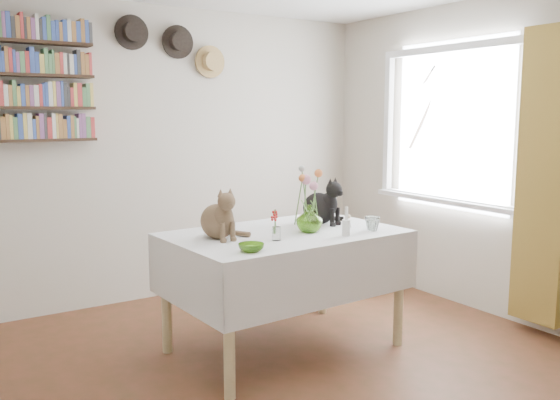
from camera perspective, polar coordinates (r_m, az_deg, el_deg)
room at (r=3.25m, az=3.66°, el=2.17°), size 4.08×4.58×2.58m
window at (r=5.16m, az=16.06°, el=5.75°), size 0.12×1.52×1.32m
curtain at (r=4.58m, az=24.10°, el=1.98°), size 0.12×0.38×2.10m
dining_table at (r=4.00m, az=0.43°, el=-5.91°), size 1.57×1.05×0.81m
tabby_cat at (r=3.76m, az=-6.07°, el=-1.16°), size 0.23×0.29×0.33m
black_cat at (r=4.25m, az=3.76°, el=0.01°), size 0.32×0.35×0.34m
flower_vase at (r=3.94m, az=2.84°, el=-1.79°), size 0.19×0.19×0.18m
green_bowl at (r=3.40m, az=-2.78°, el=-4.59°), size 0.16×0.16×0.05m
drinking_glass at (r=4.04m, az=8.88°, el=-2.27°), size 0.11×0.11×0.10m
candlestick at (r=3.84m, az=6.39°, el=-2.52°), size 0.05×0.05×0.19m
berry_jar at (r=3.68m, az=-0.35°, el=-2.44°), size 0.05×0.05×0.22m
porcelain_figurine at (r=4.16m, az=6.63°, el=-2.06°), size 0.05×0.05×0.09m
flower_bouquet at (r=3.92m, az=2.74°, el=1.85°), size 0.17×0.12×0.39m
bookshelf_unit at (r=4.83m, az=-23.47°, el=10.55°), size 1.00×0.16×0.91m
wall_hats at (r=5.23m, az=-10.06°, el=14.43°), size 0.98×0.09×0.48m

